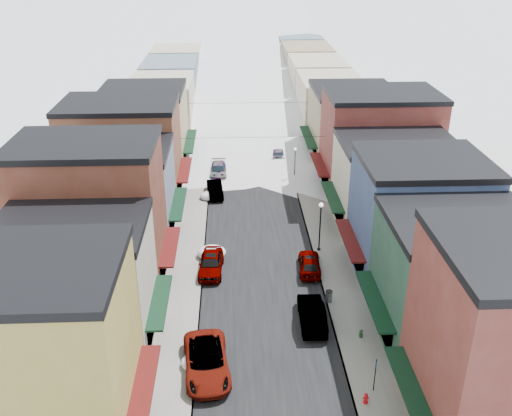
{
  "coord_description": "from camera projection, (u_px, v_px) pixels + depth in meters",
  "views": [
    {
      "loc": [
        -2.28,
        -21.32,
        26.32
      ],
      "look_at": [
        0.0,
        30.22,
        2.01
      ],
      "focal_mm": 40.0,
      "sensor_mm": 36.0,
      "label": 1
    }
  ],
  "objects": [
    {
      "name": "distant_blocks",
      "position": [
        243.0,
        75.0,
        103.88
      ],
      "size": [
        34.0,
        55.0,
        8.0
      ],
      "color": "gray",
      "rests_on": "ground"
    },
    {
      "name": "curb_right",
      "position": [
        281.0,
        134.0,
        84.97
      ],
      "size": [
        0.1,
        160.0,
        0.15
      ],
      "primitive_type": "cube",
      "color": "slate",
      "rests_on": "ground"
    },
    {
      "name": "car_black_sedan",
      "position": [
        278.0,
        154.0,
        75.2
      ],
      "size": [
        2.26,
        4.96,
        1.41
      ],
      "primitive_type": "imported",
      "rotation": [
        0.0,
        0.0,
        3.08
      ],
      "color": "black",
      "rests_on": "ground"
    },
    {
      "name": "bldg_r_blue",
      "position": [
        418.0,
        217.0,
        47.84
      ],
      "size": [
        11.3,
        9.2,
        10.5
      ],
      "color": "#354A78",
      "rests_on": "ground"
    },
    {
      "name": "car_silver_wagon",
      "position": [
        218.0,
        170.0,
        69.86
      ],
      "size": [
        2.06,
        5.06,
        1.47
      ],
      "primitive_type": "imported",
      "rotation": [
        0.0,
        0.0,
        -0.0
      ],
      "color": "gray",
      "rests_on": "ground"
    },
    {
      "name": "car_green_sedan",
      "position": [
        312.0,
        313.0,
        42.86
      ],
      "size": [
        1.92,
        5.26,
        1.72
      ],
      "primitive_type": "imported",
      "rotation": [
        0.0,
        0.0,
        3.12
      ],
      "color": "black",
      "rests_on": "ground"
    },
    {
      "name": "bldg_l_tan",
      "position": [
        145.0,
        128.0,
        71.29
      ],
      "size": [
        11.3,
        11.2,
        10.0
      ],
      "color": "tan",
      "rests_on": "ground"
    },
    {
      "name": "car_silver_sedan",
      "position": [
        211.0,
        263.0,
        49.56
      ],
      "size": [
        2.3,
        5.14,
        1.72
      ],
      "primitive_type": "imported",
      "rotation": [
        0.0,
        0.0,
        -0.06
      ],
      "color": "#A4A5AC",
      "rests_on": "ground"
    },
    {
      "name": "snow_pile_far",
      "position": [
        210.0,
        196.0,
        63.67
      ],
      "size": [
        2.15,
        2.53,
        0.91
      ],
      "color": "white",
      "rests_on": "ground"
    },
    {
      "name": "fire_hydrant",
      "position": [
        366.0,
        399.0,
        35.42
      ],
      "size": [
        0.43,
        0.33,
        0.74
      ],
      "color": "red",
      "rests_on": "sidewalk_right"
    },
    {
      "name": "bldg_r_green",
      "position": [
        455.0,
        280.0,
        39.92
      ],
      "size": [
        11.3,
        9.2,
        9.5
      ],
      "color": "#224837",
      "rests_on": "ground"
    },
    {
      "name": "trash_can",
      "position": [
        329.0,
        296.0,
        45.36
      ],
      "size": [
        0.56,
        0.56,
        0.95
      ],
      "color": "slate",
      "rests_on": "sidewalk_right"
    },
    {
      "name": "road",
      "position": [
        247.0,
        135.0,
        84.8
      ],
      "size": [
        10.0,
        160.0,
        0.01
      ],
      "primitive_type": "cube",
      "color": "black",
      "rests_on": "ground"
    },
    {
      "name": "streetlamp_near",
      "position": [
        320.0,
        221.0,
        51.83
      ],
      "size": [
        0.4,
        0.4,
        4.82
      ],
      "color": "black",
      "rests_on": "sidewalk_right"
    },
    {
      "name": "bldg_l_yellow",
      "position": [
        37.0,
        354.0,
        31.21
      ],
      "size": [
        11.3,
        8.7,
        11.5
      ],
      "color": "gold",
      "rests_on": "ground"
    },
    {
      "name": "bldg_l_grayblue",
      "position": [
        119.0,
        192.0,
        54.33
      ],
      "size": [
        11.3,
        9.2,
        9.0
      ],
      "color": "gray",
      "rests_on": "ground"
    },
    {
      "name": "car_lane_white",
      "position": [
        251.0,
        112.0,
        93.7
      ],
      "size": [
        3.0,
        5.63,
        1.5
      ],
      "primitive_type": "imported",
      "rotation": [
        0.0,
        0.0,
        3.24
      ],
      "color": "white",
      "rests_on": "ground"
    },
    {
      "name": "snow_pile_near",
      "position": [
        198.0,
        361.0,
        38.61
      ],
      "size": [
        2.22,
        2.57,
        0.94
      ],
      "color": "white",
      "rests_on": "ground"
    },
    {
      "name": "parking_sign",
      "position": [
        375.0,
        372.0,
        35.9
      ],
      "size": [
        0.09,
        0.34,
        2.52
      ],
      "color": "black",
      "rests_on": "sidewalk_right"
    },
    {
      "name": "bldg_l_brick_far",
      "position": [
        123.0,
        151.0,
        62.0
      ],
      "size": [
        13.3,
        9.2,
        11.0
      ],
      "color": "brown",
      "rests_on": "ground"
    },
    {
      "name": "car_dark_hatch",
      "position": [
        215.0,
        190.0,
        64.41
      ],
      "size": [
        2.08,
        4.71,
        1.5
      ],
      "primitive_type": "imported",
      "rotation": [
        0.0,
        0.0,
        0.11
      ],
      "color": "black",
      "rests_on": "ground"
    },
    {
      "name": "bldg_l_brick_near",
      "position": [
        92.0,
        215.0,
        45.89
      ],
      "size": [
        12.3,
        8.2,
        12.5
      ],
      "color": "maroon",
      "rests_on": "ground"
    },
    {
      "name": "planter_far",
      "position": [
        361.0,
        334.0,
        41.33
      ],
      "size": [
        0.37,
        0.37,
        0.59
      ],
      "primitive_type": "imported",
      "rotation": [
        0.0,
        0.0,
        0.12
      ],
      "color": "#265328",
      "rests_on": "sidewalk_right"
    },
    {
      "name": "bldg_r_tan",
      "position": [
        352.0,
        125.0,
        73.36
      ],
      "size": [
        11.3,
        11.2,
        9.5
      ],
      "color": "#8E805D",
      "rests_on": "ground"
    },
    {
      "name": "bldg_r_cream",
      "position": [
        394.0,
        183.0,
        56.31
      ],
      "size": [
        12.3,
        9.2,
        9.0
      ],
      "color": "beige",
      "rests_on": "ground"
    },
    {
      "name": "bldg_l_cream",
      "position": [
        77.0,
        285.0,
        39.32
      ],
      "size": [
        11.3,
        8.2,
        9.5
      ],
      "color": "beige",
      "rests_on": "ground"
    },
    {
      "name": "car_gray_suv",
      "position": [
        310.0,
        263.0,
        49.71
      ],
      "size": [
        2.21,
        4.77,
        1.58
      ],
      "primitive_type": "imported",
      "rotation": [
        0.0,
        0.0,
        3.07
      ],
      "color": "#A0A2A9",
      "rests_on": "ground"
    },
    {
      "name": "sidewalk_left",
      "position": [
        203.0,
        135.0,
        84.5
      ],
      "size": [
        3.2,
        160.0,
        0.15
      ],
      "primitive_type": "cube",
      "color": "gray",
      "rests_on": "ground"
    },
    {
      "name": "snow_pile_mid",
      "position": [
        212.0,
        252.0,
        51.96
      ],
      "size": [
        2.62,
        2.81,
        1.11
      ],
      "color": "white",
      "rests_on": "ground"
    },
    {
      "name": "streetlamp_far",
      "position": [
        295.0,
        159.0,
        68.0
      ],
      "size": [
        0.32,
        0.32,
        3.9
      ],
      "color": "black",
      "rests_on": "sidewalk_right"
    },
    {
      "name": "sidewalk_right",
      "position": [
        291.0,
        134.0,
        85.03
      ],
      "size": [
        3.2,
        160.0,
        0.15
      ],
      "primitive_type": "cube",
      "color": "gray",
      "rests_on": "ground"
    },
    {
      "name": "bldg_r_brick_far",
      "position": [
        379.0,
        142.0,
        63.93
      ],
      "size": [
        13.3,
        9.2,
        11.5
      ],
      "color": "maroon",
      "rests_on": "ground"
    },
    {
      "name": "car_white_suv",
      "position": [
        207.0,
        361.0,
        37.96
      ],
      "size": [
        3.54,
        6.56,
        1.75
      ],
      "primitive_type": "imported",
      "rotation": [
        0.0,
        0.0,
        0.1
      ],
      "color": "#BDBCBF",
      "rests_on": "ground"
    },
    {
      "name": "curb_left",
      "position": [
        213.0,
        135.0,
        84.56
      ],
      "size": [
        0.1,
        160.0,
        0.15
      ],
      "primitive_type": "cube",
      "color": "slate",
      "rests_on": "ground"
    },
    {
      "name": "overhead_cables",
      "position": [
        250.0,
        118.0,
        70.86
      ],
      "size": [
        16.4,
        15.04,
        0.04
      ],
      "color": "black",
      "rests_on": "ground"
    },
    {
      "name": "car_lane_silver",
      "position": [
        243.0,
        133.0,
        83.07
      ],
      "size": [
        2.33,
        4.69,
        1.54
      ],
      "primitive_type": "imported",
      "rotation": [
        0.0,
        0.0,
        0.12
      ],
      "color": "#919499",
      "rests_on": "ground"
    }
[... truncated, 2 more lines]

